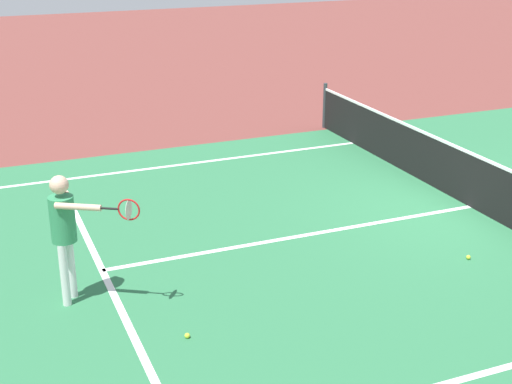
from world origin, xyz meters
TOP-DOWN VIEW (x-y plane):
  - ground_plane at (0.00, 0.00)m, footprint 60.00×60.00m
  - court_surface_inbounds at (0.00, 0.00)m, footprint 10.62×24.40m
  - line_sideline_left at (-4.11, -5.95)m, footprint 0.10×11.89m
  - line_service_near at (0.00, -6.40)m, footprint 8.22×0.10m
  - line_center_service at (0.00, -3.20)m, footprint 0.10×6.40m
  - net at (0.00, 0.00)m, footprint 11.08×0.09m
  - player_near at (0.72, -6.93)m, footprint 0.92×1.00m
  - tennis_ball_mid_court at (2.16, -5.81)m, footprint 0.07×0.07m
  - tennis_ball_near_net at (1.69, -1.34)m, footprint 0.07×0.07m

SIDE VIEW (x-z plane):
  - ground_plane at x=0.00m, z-range 0.00..0.00m
  - court_surface_inbounds at x=0.00m, z-range 0.00..0.00m
  - line_sideline_left at x=-4.11m, z-range 0.00..0.01m
  - line_service_near at x=0.00m, z-range 0.00..0.01m
  - line_center_service at x=0.00m, z-range 0.00..0.01m
  - tennis_ball_mid_court at x=2.16m, z-range 0.00..0.07m
  - tennis_ball_near_net at x=1.69m, z-range 0.00..0.07m
  - net at x=0.00m, z-range -0.04..1.03m
  - player_near at x=0.72m, z-range 0.22..1.96m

